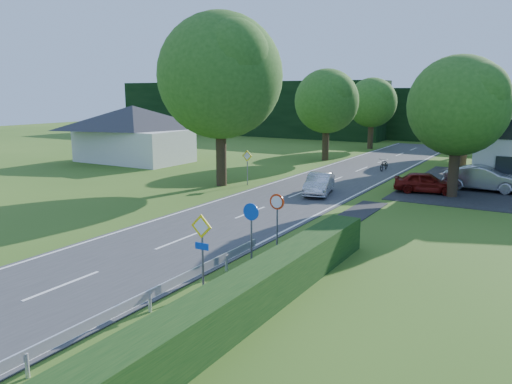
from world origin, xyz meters
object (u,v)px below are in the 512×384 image
Objects in this scene: moving_car at (319,184)px; motorcycle at (384,164)px; streetlight at (455,122)px; parked_car_red at (426,182)px; parked_car_silver_a at (484,178)px.

moving_car is 2.11× the size of motorcycle.
streetlight reaches higher than motorcycle.
parked_car_silver_a is at bearing -60.95° from parked_car_red.
parked_car_silver_a is at bearing 22.99° from moving_car.
motorcycle is (0.63, 11.91, -0.16)m from moving_car.
motorcycle is at bearing 58.24° from parked_car_silver_a.
streetlight is 4.19m from parked_car_silver_a.
motorcycle is 9.71m from parked_car_silver_a.
parked_car_silver_a reaches higher than moving_car.
parked_car_red is (5.66, 3.92, 0.00)m from moving_car.
streetlight is at bearing -48.24° from parked_car_red.
parked_car_red reaches higher than moving_car.
motorcycle is at bearing 134.75° from streetlight.
streetlight is 1.99× the size of moving_car.
streetlight is at bearing -45.69° from motorcycle.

